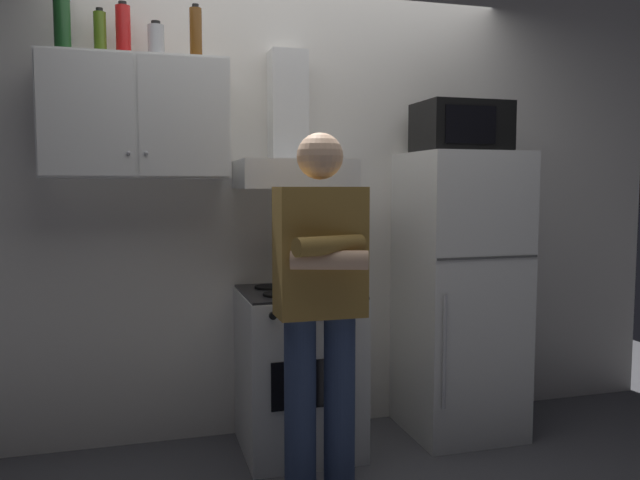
% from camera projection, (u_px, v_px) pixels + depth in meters
% --- Properties ---
extents(ground_plane, '(7.00, 7.00, 0.00)m').
position_uv_depth(ground_plane, '(320.00, 467.00, 3.16)').
color(ground_plane, '#4C4C51').
extents(back_wall_tiled, '(4.80, 0.10, 2.70)m').
position_uv_depth(back_wall_tiled, '(292.00, 197.00, 3.62)').
color(back_wall_tiled, silver).
rests_on(back_wall_tiled, ground_plane).
extents(upper_cabinet, '(0.90, 0.37, 0.60)m').
position_uv_depth(upper_cabinet, '(137.00, 119.00, 3.14)').
color(upper_cabinet, white).
extents(stove_oven, '(0.60, 0.62, 0.87)m').
position_uv_depth(stove_oven, '(298.00, 370.00, 3.35)').
color(stove_oven, white).
rests_on(stove_oven, ground_plane).
extents(range_hood, '(0.60, 0.44, 0.75)m').
position_uv_depth(range_hood, '(292.00, 152.00, 3.37)').
color(range_hood, white).
extents(refrigerator, '(0.60, 0.62, 1.60)m').
position_uv_depth(refrigerator, '(459.00, 294.00, 3.58)').
color(refrigerator, white).
rests_on(refrigerator, ground_plane).
extents(microwave, '(0.48, 0.37, 0.28)m').
position_uv_depth(microwave, '(461.00, 128.00, 3.52)').
color(microwave, black).
rests_on(microwave, refrigerator).
extents(person_standing, '(0.38, 0.33, 1.64)m').
position_uv_depth(person_standing, '(320.00, 304.00, 2.72)').
color(person_standing, navy).
rests_on(person_standing, ground_plane).
extents(bottle_soda_red, '(0.07, 0.07, 0.28)m').
position_uv_depth(bottle_soda_red, '(123.00, 32.00, 3.12)').
color(bottle_soda_red, red).
rests_on(bottle_soda_red, upper_cabinet).
extents(bottle_canister_steel, '(0.08, 0.08, 0.19)m').
position_uv_depth(bottle_canister_steel, '(156.00, 42.00, 3.17)').
color(bottle_canister_steel, '#B2B5BA').
rests_on(bottle_canister_steel, upper_cabinet).
extents(bottle_olive_oil, '(0.06, 0.06, 0.24)m').
position_uv_depth(bottle_olive_oil, '(100.00, 34.00, 3.10)').
color(bottle_olive_oil, '#4C6B19').
rests_on(bottle_olive_oil, upper_cabinet).
extents(bottle_beer_brown, '(0.06, 0.06, 0.27)m').
position_uv_depth(bottle_beer_brown, '(196.00, 33.00, 3.15)').
color(bottle_beer_brown, brown).
rests_on(bottle_beer_brown, upper_cabinet).
extents(bottle_wine_green, '(0.08, 0.08, 0.36)m').
position_uv_depth(bottle_wine_green, '(62.00, 16.00, 2.99)').
color(bottle_wine_green, '#19471E').
rests_on(bottle_wine_green, upper_cabinet).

